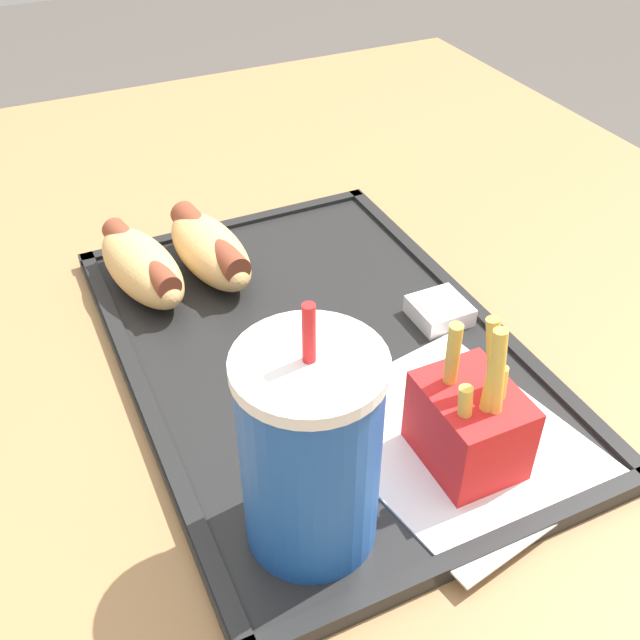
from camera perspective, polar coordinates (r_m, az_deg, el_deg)
name	(u,v)px	position (r m, az deg, el deg)	size (l,w,h in m)	color
dining_table	(306,586)	(0.92, -1.11, -19.63)	(1.21, 1.03, 0.76)	olive
food_tray	(320,354)	(0.60, 0.00, -2.59)	(0.43, 0.29, 0.01)	black
paper_napkin	(456,440)	(0.53, 10.31, -9.00)	(0.20, 0.18, 0.00)	white
soda_cup	(310,452)	(0.43, -0.74, -10.00)	(0.08, 0.08, 0.17)	#194CA5
hot_dog_far	(142,265)	(0.67, -13.43, 4.06)	(0.13, 0.07, 0.05)	tan
hot_dog_near	(210,249)	(0.68, -8.39, 5.41)	(0.13, 0.07, 0.05)	tan
fries_carton	(470,422)	(0.50, 11.36, -7.65)	(0.07, 0.06, 0.12)	red
sauce_cup_mayo	(440,310)	(0.63, 9.10, 0.76)	(0.04, 0.04, 0.02)	silver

